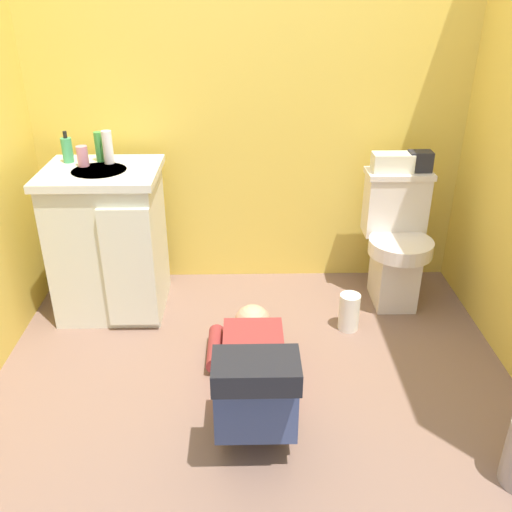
{
  "coord_description": "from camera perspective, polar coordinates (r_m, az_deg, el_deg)",
  "views": [
    {
      "loc": [
        -0.03,
        -2.15,
        1.7
      ],
      "look_at": [
        0.02,
        0.34,
        0.45
      ],
      "focal_mm": 39.05,
      "sensor_mm": 36.0,
      "label": 1
    }
  ],
  "objects": [
    {
      "name": "toiletry_bag",
      "position": [
        3.2,
        16.45,
        9.29
      ],
      "size": [
        0.12,
        0.09,
        0.11
      ],
      "primitive_type": "cube",
      "color": "#26262D",
      "rests_on": "toilet"
    },
    {
      "name": "bottle_white",
      "position": [
        3.06,
        -14.94,
        10.72
      ],
      "size": [
        0.05,
        0.05,
        0.17
      ],
      "primitive_type": "cylinder",
      "color": "white",
      "rests_on": "vanity_cabinet"
    },
    {
      "name": "vanity_cabinet",
      "position": [
        3.14,
        -14.78,
        1.59
      ],
      "size": [
        0.6,
        0.53,
        0.82
      ],
      "color": "silver",
      "rests_on": "ground_plane"
    },
    {
      "name": "bottle_pink",
      "position": [
        3.06,
        -17.34,
        9.74
      ],
      "size": [
        0.06,
        0.06,
        0.11
      ],
      "primitive_type": "cylinder",
      "color": "pink",
      "rests_on": "vanity_cabinet"
    },
    {
      "name": "toilet",
      "position": [
        3.24,
        14.13,
        1.49
      ],
      "size": [
        0.36,
        0.46,
        0.75
      ],
      "color": "silver",
      "rests_on": "ground_plane"
    },
    {
      "name": "soap_dispenser",
      "position": [
        3.15,
        -18.77,
        10.27
      ],
      "size": [
        0.06,
        0.06,
        0.17
      ],
      "color": "#44A365",
      "rests_on": "vanity_cabinet"
    },
    {
      "name": "bottle_green",
      "position": [
        3.11,
        -15.75,
        10.72
      ],
      "size": [
        0.05,
        0.05,
        0.16
      ],
      "primitive_type": "cylinder",
      "color": "green",
      "rests_on": "vanity_cabinet"
    },
    {
      "name": "tissue_box",
      "position": [
        3.16,
        13.81,
        9.3
      ],
      "size": [
        0.22,
        0.11,
        0.1
      ],
      "primitive_type": "cube",
      "color": "silver",
      "rests_on": "toilet"
    },
    {
      "name": "wall_back",
      "position": [
        3.21,
        -0.63,
        17.68
      ],
      "size": [
        2.61,
        0.08,
        2.4
      ],
      "primitive_type": "cube",
      "color": "#E7C34D",
      "rests_on": "ground_plane"
    },
    {
      "name": "ground_plane",
      "position": [
        2.76,
        -0.26,
        -12.0
      ],
      "size": [
        2.95,
        2.96,
        0.04
      ],
      "primitive_type": "cube",
      "color": "#7F6052"
    },
    {
      "name": "faucet",
      "position": [
        3.12,
        -15.24,
        10.27
      ],
      "size": [
        0.02,
        0.02,
        0.1
      ],
      "primitive_type": "cylinder",
      "color": "silver",
      "rests_on": "vanity_cabinet"
    },
    {
      "name": "paper_towel_roll",
      "position": [
        3.02,
        9.51,
        -5.67
      ],
      "size": [
        0.11,
        0.11,
        0.21
      ],
      "primitive_type": "cylinder",
      "color": "white",
      "rests_on": "ground_plane"
    },
    {
      "name": "person_plumber",
      "position": [
        2.45,
        -0.19,
        -11.85
      ],
      "size": [
        0.39,
        1.06,
        0.52
      ],
      "color": "maroon",
      "rests_on": "ground_plane"
    }
  ]
}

